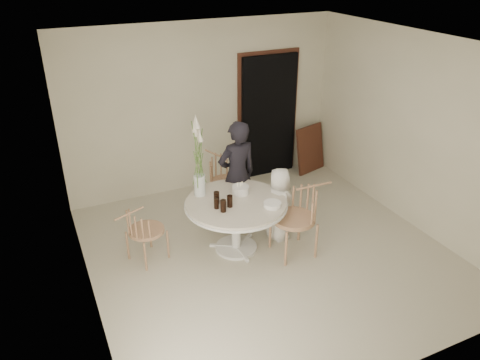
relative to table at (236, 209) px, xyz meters
name	(u,v)px	position (x,y,z in m)	size (l,w,h in m)	color
ground	(268,252)	(0.35, -0.25, -0.62)	(4.50, 4.50, 0.00)	beige
room_shell	(271,139)	(0.35, -0.25, 1.00)	(4.50, 4.50, 4.50)	white
doorway	(268,117)	(1.50, 1.94, 0.43)	(1.00, 0.10, 2.10)	black
door_trim	(267,113)	(1.50, 1.98, 0.49)	(1.12, 0.03, 2.22)	#4E281B
table	(236,209)	(0.00, 0.00, 0.00)	(1.33, 1.33, 0.73)	white
picture_frame	(310,149)	(2.24, 1.70, -0.20)	(0.63, 0.04, 0.84)	#4E281B
chair_far	(221,174)	(0.26, 1.10, -0.04)	(0.61, 0.63, 0.89)	tan
chair_right	(304,210)	(0.78, -0.40, 0.01)	(0.60, 0.55, 0.96)	tan
chair_left	(139,228)	(-1.23, 0.24, -0.10)	(0.57, 0.55, 0.79)	tan
girl	(237,175)	(0.28, 0.57, 0.18)	(0.58, 0.38, 1.59)	black
boy	(279,204)	(0.65, 0.02, -0.09)	(0.51, 0.33, 1.05)	white
birthday_cake	(240,190)	(0.14, 0.17, 0.17)	(0.22, 0.22, 0.16)	white
cola_tumbler_a	(216,204)	(-0.29, -0.06, 0.18)	(0.06, 0.06, 0.13)	black
cola_tumbler_b	(223,206)	(-0.25, -0.17, 0.19)	(0.07, 0.07, 0.16)	black
cola_tumbler_c	(217,198)	(-0.24, 0.06, 0.19)	(0.07, 0.07, 0.16)	black
cola_tumbler_d	(230,201)	(-0.13, -0.09, 0.19)	(0.07, 0.07, 0.15)	black
plate_stack	(272,204)	(0.36, -0.31, 0.14)	(0.22, 0.22, 0.06)	white
flower_vase	(199,162)	(-0.35, 0.36, 0.58)	(0.15, 0.15, 1.12)	silver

